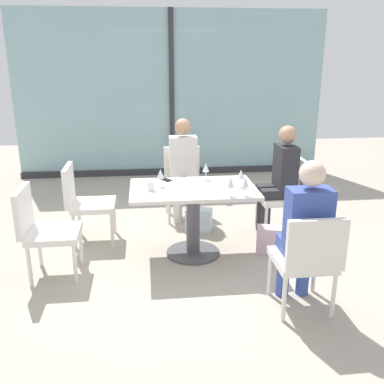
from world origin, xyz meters
name	(u,v)px	position (x,y,z in m)	size (l,w,h in m)	color
ground_plane	(193,253)	(0.00, 0.00, 0.00)	(12.00, 12.00, 0.00)	#A89E8E
window_wall_backdrop	(172,104)	(0.00, 3.20, 1.21)	(5.12, 0.10, 2.70)	#8FB7BC
dining_table_main	(193,206)	(0.00, 0.00, 0.53)	(1.26, 0.78, 0.73)	silver
chair_near_window	(183,178)	(0.00, 1.17, 0.50)	(0.46, 0.51, 0.87)	silver
chair_far_right	(288,192)	(1.15, 0.46, 0.50)	(0.50, 0.46, 0.87)	silver
chair_front_right	(307,257)	(0.77, -1.17, 0.50)	(0.46, 0.50, 0.87)	silver
chair_side_end	(42,227)	(-1.43, -0.31, 0.50)	(0.50, 0.46, 0.87)	silver
chair_far_left	(84,199)	(-1.15, 0.46, 0.50)	(0.50, 0.46, 0.87)	silver
person_near_window	(184,165)	(0.00, 1.06, 0.70)	(0.34, 0.39, 1.26)	silver
person_far_right	(280,175)	(1.04, 0.46, 0.70)	(0.39, 0.34, 1.26)	#28282D
person_front_right	(305,228)	(0.77, -1.06, 0.70)	(0.34, 0.39, 1.26)	#384C9E
wine_glass_0	(160,174)	(-0.32, 0.06, 0.86)	(0.07, 0.07, 0.18)	silver
wine_glass_1	(245,182)	(0.46, -0.31, 0.86)	(0.07, 0.07, 0.18)	silver
wine_glass_2	(206,168)	(0.17, 0.26, 0.86)	(0.07, 0.07, 0.18)	silver
wine_glass_3	(230,183)	(0.32, -0.31, 0.86)	(0.07, 0.07, 0.18)	silver
wine_glass_4	(241,175)	(0.48, -0.04, 0.86)	(0.07, 0.07, 0.18)	silver
coffee_cup	(151,186)	(-0.42, -0.05, 0.78)	(0.08, 0.08, 0.09)	white
cell_phone_on_table	(166,180)	(-0.26, 0.30, 0.73)	(0.07, 0.14, 0.01)	black
handbag_0	(199,220)	(0.13, 0.58, 0.14)	(0.30, 0.16, 0.28)	silver
handbag_1	(271,240)	(0.82, -0.05, 0.14)	(0.30, 0.16, 0.28)	beige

